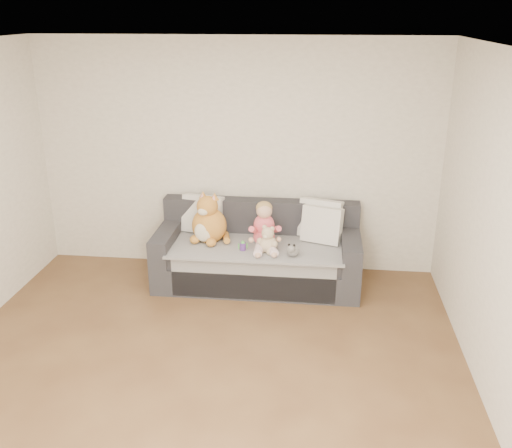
{
  "coord_description": "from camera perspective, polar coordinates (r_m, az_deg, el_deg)",
  "views": [
    {
      "loc": [
        0.91,
        -3.64,
        2.85
      ],
      "look_at": [
        0.29,
        1.87,
        0.75
      ],
      "focal_mm": 40.0,
      "sensor_mm": 36.0,
      "label": 1
    }
  ],
  "objects": [
    {
      "name": "room_shell",
      "position": [
        4.45,
        -5.83,
        0.21
      ],
      "size": [
        5.0,
        5.0,
        5.0
      ],
      "color": "brown",
      "rests_on": "ground"
    },
    {
      "name": "sofa",
      "position": [
        6.28,
        0.2,
        -3.15
      ],
      "size": [
        2.2,
        0.94,
        0.85
      ],
      "color": "#2A2A2F",
      "rests_on": "ground"
    },
    {
      "name": "cushion_left",
      "position": [
        6.45,
        -5.33,
        1.01
      ],
      "size": [
        0.5,
        0.3,
        0.44
      ],
      "rotation": [
        0.0,
        0.0,
        -0.21
      ],
      "color": "beige",
      "rests_on": "sofa"
    },
    {
      "name": "cushion_right_back",
      "position": [
        6.31,
        6.46,
        0.54
      ],
      "size": [
        0.51,
        0.34,
        0.44
      ],
      "rotation": [
        0.0,
        0.0,
        -0.3
      ],
      "color": "beige",
      "rests_on": "sofa"
    },
    {
      "name": "cushion_right_front",
      "position": [
        6.18,
        6.61,
        -0.08
      ],
      "size": [
        0.47,
        0.32,
        0.41
      ],
      "rotation": [
        0.0,
        0.0,
        -0.33
      ],
      "color": "beige",
      "rests_on": "sofa"
    },
    {
      "name": "toddler",
      "position": [
        6.02,
        0.84,
        -0.41
      ],
      "size": [
        0.35,
        0.51,
        0.49
      ],
      "rotation": [
        0.0,
        0.0,
        0.16
      ],
      "color": "#DA4D6D",
      "rests_on": "sofa"
    },
    {
      "name": "plush_cat",
      "position": [
        6.18,
        -4.76,
        0.14
      ],
      "size": [
        0.44,
        0.4,
        0.58
      ],
      "rotation": [
        0.0,
        0.0,
        -0.31
      ],
      "color": "#B46728",
      "rests_on": "sofa"
    },
    {
      "name": "teddy_bear",
      "position": [
        5.9,
        1.19,
        -1.76
      ],
      "size": [
        0.22,
        0.19,
        0.3
      ],
      "rotation": [
        0.0,
        0.0,
        -0.42
      ],
      "color": "tan",
      "rests_on": "sofa"
    },
    {
      "name": "plush_cow",
      "position": [
        5.84,
        3.69,
        -2.64
      ],
      "size": [
        0.13,
        0.2,
        0.16
      ],
      "rotation": [
        0.0,
        0.0,
        -0.2
      ],
      "color": "white",
      "rests_on": "sofa"
    },
    {
      "name": "sippy_cup",
      "position": [
        5.97,
        -1.33,
        -2.14
      ],
      "size": [
        0.1,
        0.08,
        0.11
      ],
      "rotation": [
        0.0,
        0.0,
        0.27
      ],
      "color": "#5C338B",
      "rests_on": "sofa"
    }
  ]
}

